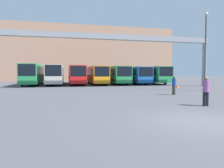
# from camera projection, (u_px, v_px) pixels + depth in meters

# --- Properties ---
(ground_plane) EXTENTS (200.00, 200.00, 0.00)m
(ground_plane) POSITION_uv_depth(u_px,v_px,m) (200.00, 122.00, 7.97)
(ground_plane) COLOR #47474C
(building_backdrop) EXTENTS (45.79, 12.00, 13.74)m
(building_backdrop) POSITION_uv_depth(u_px,v_px,m) (85.00, 55.00, 54.63)
(building_backdrop) COLOR tan
(building_backdrop) RESTS_ON ground
(overhead_gantry) EXTENTS (30.27, 0.80, 7.03)m
(overhead_gantry) POSITION_uv_depth(u_px,v_px,m) (106.00, 42.00, 26.09)
(overhead_gantry) COLOR gray
(overhead_gantry) RESTS_ON ground
(bus_slot_0) EXTENTS (2.50, 10.40, 3.26)m
(bus_slot_0) POSITION_uv_depth(u_px,v_px,m) (33.00, 73.00, 32.07)
(bus_slot_0) COLOR #268C4C
(bus_slot_0) RESTS_ON ground
(bus_slot_1) EXTENTS (2.50, 11.57, 3.19)m
(bus_slot_1) POSITION_uv_depth(u_px,v_px,m) (55.00, 74.00, 33.42)
(bus_slot_1) COLOR beige
(bus_slot_1) RESTS_ON ground
(bus_slot_2) EXTENTS (2.47, 12.45, 3.08)m
(bus_slot_2) POSITION_uv_depth(u_px,v_px,m) (76.00, 74.00, 34.63)
(bus_slot_2) COLOR red
(bus_slot_2) RESTS_ON ground
(bus_slot_3) EXTENTS (2.49, 10.87, 3.02)m
(bus_slot_3) POSITION_uv_depth(u_px,v_px,m) (97.00, 74.00, 34.63)
(bus_slot_3) COLOR orange
(bus_slot_3) RESTS_ON ground
(bus_slot_4) EXTENTS (2.57, 10.21, 3.03)m
(bus_slot_4) POSITION_uv_depth(u_px,v_px,m) (116.00, 74.00, 35.09)
(bus_slot_4) COLOR #268C4C
(bus_slot_4) RESTS_ON ground
(bus_slot_5) EXTENTS (2.58, 12.42, 2.95)m
(bus_slot_5) POSITION_uv_depth(u_px,v_px,m) (133.00, 74.00, 36.94)
(bus_slot_5) COLOR #1959A5
(bus_slot_5) RESTS_ON ground
(bus_slot_6) EXTENTS (2.63, 11.32, 3.04)m
(bus_slot_6) POSITION_uv_depth(u_px,v_px,m) (151.00, 74.00, 37.18)
(bus_slot_6) COLOR #268C4C
(bus_slot_6) RESTS_ON ground
(pedestrian_mid_right) EXTENTS (0.35, 0.35, 1.68)m
(pedestrian_mid_right) POSITION_uv_depth(u_px,v_px,m) (174.00, 85.00, 17.74)
(pedestrian_mid_right) COLOR brown
(pedestrian_mid_right) RESTS_ON ground
(pedestrian_near_center) EXTENTS (0.36, 0.36, 1.73)m
(pedestrian_near_center) POSITION_uv_depth(u_px,v_px,m) (206.00, 90.00, 11.68)
(pedestrian_near_center) COLOR black
(pedestrian_near_center) RESTS_ON ground
(traffic_cone) EXTENTS (0.36, 0.36, 0.56)m
(traffic_cone) POSITION_uv_depth(u_px,v_px,m) (177.00, 86.00, 25.91)
(traffic_cone) COLOR orange
(traffic_cone) RESTS_ON ground
(lamp_post) EXTENTS (0.36, 0.36, 8.58)m
(lamp_post) POSITION_uv_depth(u_px,v_px,m) (206.00, 48.00, 21.99)
(lamp_post) COLOR #595B60
(lamp_post) RESTS_ON ground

